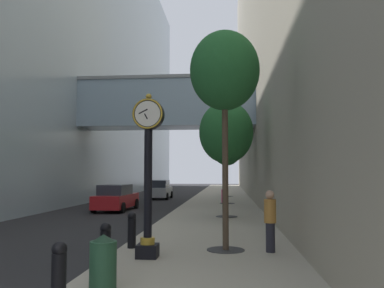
% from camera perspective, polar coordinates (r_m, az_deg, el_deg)
% --- Properties ---
extents(ground_plane, '(110.00, 110.00, 0.00)m').
position_cam_1_polar(ground_plane, '(31.76, -0.77, -8.43)').
color(ground_plane, '#262628').
rests_on(ground_plane, ground).
extents(sidewalk_right, '(5.25, 80.00, 0.14)m').
position_cam_1_polar(sidewalk_right, '(34.58, 4.12, -7.95)').
color(sidewalk_right, '#ADA593').
rests_on(sidewalk_right, ground).
extents(building_block_left, '(22.30, 80.00, 30.65)m').
position_cam_1_polar(building_block_left, '(39.90, -18.57, 14.94)').
color(building_block_left, '#93A8B7').
rests_on(building_block_left, ground).
extents(building_block_right, '(9.00, 80.00, 33.63)m').
position_cam_1_polar(building_block_right, '(37.96, 15.39, 18.38)').
color(building_block_right, '#A89E89').
rests_on(building_block_right, ground).
extents(street_clock, '(0.84, 0.55, 4.39)m').
position_cam_1_polar(street_clock, '(10.81, -6.28, -3.20)').
color(street_clock, black).
rests_on(street_clock, sidewalk_right).
extents(bollard_nearest, '(0.26, 0.26, 1.07)m').
position_cam_1_polar(bollard_nearest, '(7.49, -18.46, -16.87)').
color(bollard_nearest, black).
rests_on(bollard_nearest, sidewalk_right).
extents(bollard_second, '(0.26, 0.26, 1.07)m').
position_cam_1_polar(bollard_second, '(9.88, -12.25, -13.81)').
color(bollard_second, black).
rests_on(bollard_second, sidewalk_right).
extents(bollard_third, '(0.26, 0.26, 1.07)m').
position_cam_1_polar(bollard_third, '(12.36, -8.58, -11.89)').
color(bollard_third, black).
rests_on(bollard_third, sidewalk_right).
extents(street_tree_near, '(2.08, 2.08, 6.50)m').
position_cam_1_polar(street_tree_near, '(12.18, 4.68, 10.16)').
color(street_tree_near, '#333335').
rests_on(street_tree_near, sidewalk_right).
extents(street_tree_mid_near, '(2.80, 2.80, 5.95)m').
position_cam_1_polar(street_tree_mid_near, '(20.79, 4.90, 1.64)').
color(street_tree_mid_near, '#333335').
rests_on(street_tree_mid_near, sidewalk_right).
extents(street_tree_mid_far, '(1.93, 1.93, 5.56)m').
position_cam_1_polar(street_tree_mid_far, '(29.64, 4.97, 0.07)').
color(street_tree_mid_far, '#333335').
rests_on(street_tree_mid_far, sidewalk_right).
extents(street_tree_far, '(2.90, 2.90, 6.27)m').
position_cam_1_polar(street_tree_far, '(38.51, 5.01, -0.61)').
color(street_tree_far, '#333335').
rests_on(street_tree_far, sidewalk_right).
extents(trash_bin, '(0.53, 0.53, 1.05)m').
position_cam_1_polar(trash_bin, '(8.20, -12.56, -16.00)').
color(trash_bin, '#234C33').
rests_on(trash_bin, sidewalk_right).
extents(pedestrian_walking, '(0.48, 0.48, 1.67)m').
position_cam_1_polar(pedestrian_walking, '(19.61, 4.72, -8.08)').
color(pedestrian_walking, '#23232D').
rests_on(pedestrian_walking, sidewalk_right).
extents(pedestrian_by_clock, '(0.48, 0.48, 1.74)m').
position_cam_1_polar(pedestrian_by_clock, '(11.76, 11.08, -10.46)').
color(pedestrian_by_clock, '#23232D').
rests_on(pedestrian_by_clock, sidewalk_right).
extents(car_red_near, '(2.06, 4.71, 1.64)m').
position_cam_1_polar(car_red_near, '(25.85, -10.79, -7.56)').
color(car_red_near, '#AD191E').
rests_on(car_red_near, ground).
extents(car_silver_mid, '(2.06, 4.04, 1.71)m').
position_cam_1_polar(car_silver_mid, '(36.77, -4.69, -6.54)').
color(car_silver_mid, '#B7BABF').
rests_on(car_silver_mid, ground).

